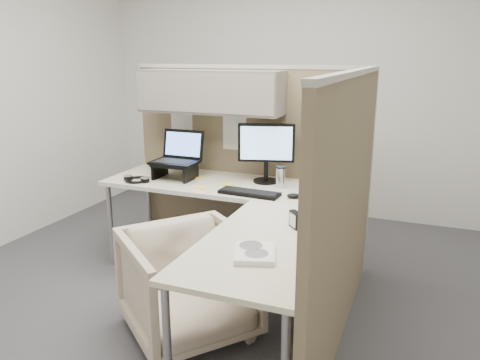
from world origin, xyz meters
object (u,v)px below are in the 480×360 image
at_px(office_chair, 189,279).
at_px(monitor_left, 266,148).
at_px(desk, 237,207).
at_px(keyboard, 249,193).

bearing_deg(office_chair, monitor_left, 32.95).
bearing_deg(desk, monitor_left, 87.64).
height_order(office_chair, monitor_left, monitor_left).
relative_size(office_chair, keyboard, 1.68).
xyz_separation_m(office_chair, monitor_left, (0.12, 1.08, 0.63)).
xyz_separation_m(monitor_left, keyboard, (0.00, -0.37, -0.26)).
height_order(office_chair, keyboard, keyboard).
bearing_deg(monitor_left, keyboard, -106.25).
distance_m(desk, office_chair, 0.62).
bearing_deg(office_chair, keyboard, 29.65).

